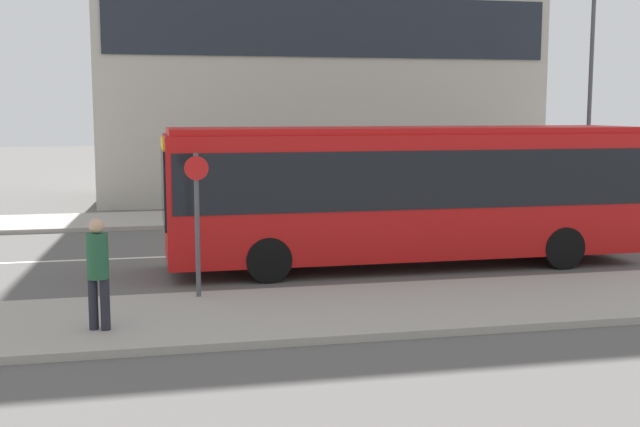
{
  "coord_description": "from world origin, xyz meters",
  "views": [
    {
      "loc": [
        -3.15,
        -19.64,
        3.61
      ],
      "look_at": [
        0.74,
        -1.99,
        1.23
      ],
      "focal_mm": 45.0,
      "sensor_mm": 36.0,
      "label": 1
    }
  ],
  "objects_px": {
    "parked_car_0": "(623,202)",
    "bus_stop_sign": "(197,213)",
    "city_bus": "(406,187)",
    "street_lamp": "(591,77)",
    "pedestrian_near_stop": "(98,267)"
  },
  "relations": [
    {
      "from": "parked_car_0",
      "to": "bus_stop_sign",
      "type": "distance_m",
      "value": 16.31
    },
    {
      "from": "street_lamp",
      "to": "city_bus",
      "type": "bearing_deg",
      "value": -140.04
    },
    {
      "from": "city_bus",
      "to": "bus_stop_sign",
      "type": "bearing_deg",
      "value": -147.39
    },
    {
      "from": "parked_car_0",
      "to": "bus_stop_sign",
      "type": "height_order",
      "value": "bus_stop_sign"
    },
    {
      "from": "city_bus",
      "to": "parked_car_0",
      "type": "distance_m",
      "value": 10.8
    },
    {
      "from": "bus_stop_sign",
      "to": "street_lamp",
      "type": "distance_m",
      "value": 17.61
    },
    {
      "from": "city_bus",
      "to": "bus_stop_sign",
      "type": "xyz_separation_m",
      "value": [
        -4.9,
        -2.61,
        -0.15
      ]
    },
    {
      "from": "parked_car_0",
      "to": "city_bus",
      "type": "bearing_deg",
      "value": -148.93
    },
    {
      "from": "pedestrian_near_stop",
      "to": "bus_stop_sign",
      "type": "relative_size",
      "value": 0.67
    },
    {
      "from": "city_bus",
      "to": "parked_car_0",
      "type": "bearing_deg",
      "value": 35.6
    },
    {
      "from": "parked_car_0",
      "to": "pedestrian_near_stop",
      "type": "xyz_separation_m",
      "value": [
        -15.77,
        -10.09,
        0.53
      ]
    },
    {
      "from": "parked_car_0",
      "to": "bus_stop_sign",
      "type": "bearing_deg",
      "value": -149.95
    },
    {
      "from": "bus_stop_sign",
      "to": "street_lamp",
      "type": "relative_size",
      "value": 0.36
    },
    {
      "from": "city_bus",
      "to": "parked_car_0",
      "type": "xyz_separation_m",
      "value": [
        9.19,
        5.54,
        -1.22
      ]
    },
    {
      "from": "parked_car_0",
      "to": "street_lamp",
      "type": "height_order",
      "value": "street_lamp"
    }
  ]
}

